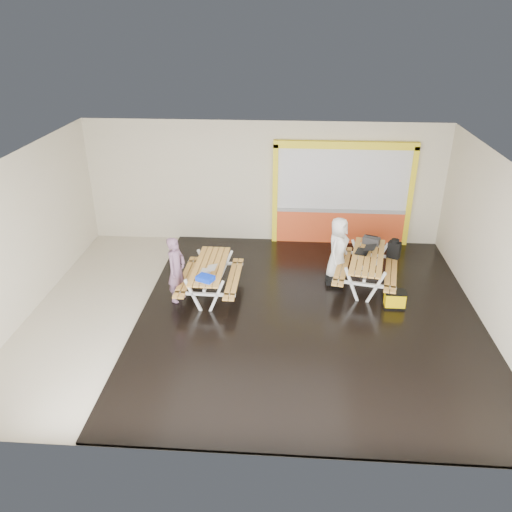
# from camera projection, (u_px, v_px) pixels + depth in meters

# --- Properties ---
(room) EXTENTS (10.02, 8.02, 3.52)m
(room) POSITION_uv_depth(u_px,v_px,m) (253.00, 243.00, 10.53)
(room) COLOR beige
(room) RESTS_ON ground
(deck) EXTENTS (7.50, 7.98, 0.05)m
(deck) POSITION_uv_depth(u_px,v_px,m) (309.00, 315.00, 11.21)
(deck) COLOR black
(deck) RESTS_ON room
(kiosk) EXTENTS (3.88, 0.16, 3.00)m
(kiosk) POSITION_uv_depth(u_px,v_px,m) (342.00, 197.00, 14.05)
(kiosk) COLOR #E14C21
(kiosk) RESTS_ON room
(picnic_table_left) EXTENTS (1.40, 2.03, 0.81)m
(picnic_table_left) POSITION_uv_depth(u_px,v_px,m) (210.00, 272.00, 11.75)
(picnic_table_left) COLOR gold
(picnic_table_left) RESTS_ON deck
(picnic_table_right) EXTENTS (1.82, 2.35, 0.85)m
(picnic_table_right) POSITION_uv_depth(u_px,v_px,m) (367.00, 263.00, 12.12)
(picnic_table_right) COLOR gold
(picnic_table_right) RESTS_ON deck
(person_left) EXTENTS (0.54, 0.66, 1.56)m
(person_left) POSITION_uv_depth(u_px,v_px,m) (176.00, 269.00, 11.40)
(person_left) COLOR #74526E
(person_left) RESTS_ON deck
(person_right) EXTENTS (0.79, 0.92, 1.59)m
(person_right) POSITION_uv_depth(u_px,v_px,m) (338.00, 248.00, 12.33)
(person_right) COLOR white
(person_right) RESTS_ON deck
(laptop_left) EXTENTS (0.39, 0.36, 0.16)m
(laptop_left) POSITION_uv_depth(u_px,v_px,m) (208.00, 270.00, 11.33)
(laptop_left) COLOR silver
(laptop_left) RESTS_ON picnic_table_left
(laptop_right) EXTENTS (0.56, 0.53, 0.19)m
(laptop_right) POSITION_uv_depth(u_px,v_px,m) (365.00, 250.00, 12.17)
(laptop_right) COLOR black
(laptop_right) RESTS_ON picnic_table_right
(blue_pouch) EXTENTS (0.44, 0.38, 0.11)m
(blue_pouch) POSITION_uv_depth(u_px,v_px,m) (205.00, 278.00, 10.99)
(blue_pouch) COLOR #0A30D8
(blue_pouch) RESTS_ON picnic_table_left
(toolbox) EXTENTS (0.46, 0.35, 0.24)m
(toolbox) POSITION_uv_depth(u_px,v_px,m) (371.00, 241.00, 12.60)
(toolbox) COLOR black
(toolbox) RESTS_ON picnic_table_right
(backpack) EXTENTS (0.36, 0.31, 0.50)m
(backpack) POSITION_uv_depth(u_px,v_px,m) (394.00, 249.00, 12.56)
(backpack) COLOR black
(backpack) RESTS_ON picnic_table_right
(dark_case) EXTENTS (0.44, 0.34, 0.16)m
(dark_case) POSITION_uv_depth(u_px,v_px,m) (334.00, 280.00, 12.43)
(dark_case) COLOR black
(dark_case) RESTS_ON deck
(fluke_bag) EXTENTS (0.47, 0.31, 0.40)m
(fluke_bag) POSITION_uv_depth(u_px,v_px,m) (395.00, 300.00, 11.37)
(fluke_bag) COLOR black
(fluke_bag) RESTS_ON deck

